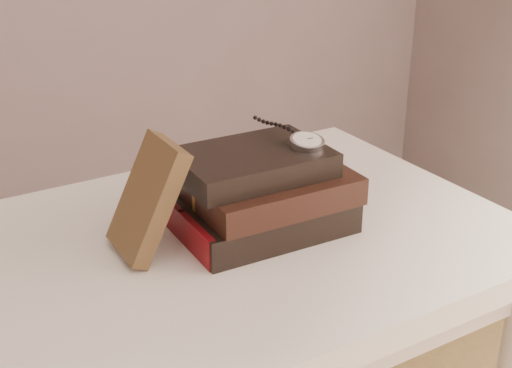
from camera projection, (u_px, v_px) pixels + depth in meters
table at (182, 303)px, 1.04m from camera, size 1.00×0.60×0.75m
book_stack at (263, 193)px, 1.04m from camera, size 0.26×0.18×0.12m
journal at (148, 198)px, 0.97m from camera, size 0.10×0.11×0.16m
pocket_watch at (304, 140)px, 1.03m from camera, size 0.05×0.15×0.02m
eyeglasses at (184, 177)px, 1.06m from camera, size 0.11×0.12×0.05m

